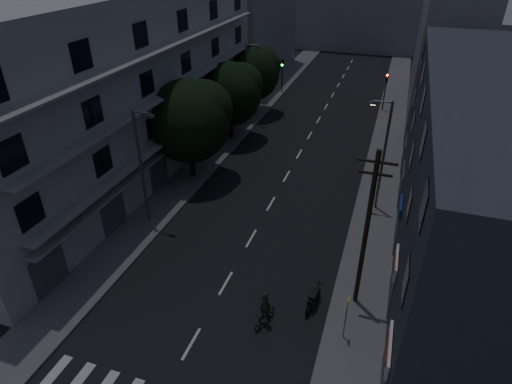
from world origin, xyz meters
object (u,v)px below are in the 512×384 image
Objects in this scene: motorcycle at (313,299)px; cyclist at (265,313)px; utility_pole at (366,230)px; bus_stop_sign at (347,311)px.

cyclist reaches higher than motorcycle.
motorcycle is 0.93× the size of cyclist.
motorcycle is at bearing -153.55° from utility_pole.
utility_pole is 4.41× the size of motorcycle.
cyclist is at bearing -175.54° from bus_stop_sign.
bus_stop_sign is 4.12m from cyclist.
motorcycle is (-1.86, 1.63, -1.37)m from bus_stop_sign.
bus_stop_sign is 1.15× the size of cyclist.
motorcycle is (-2.11, -1.05, -4.35)m from utility_pole.
utility_pole is 6.60m from cyclist.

